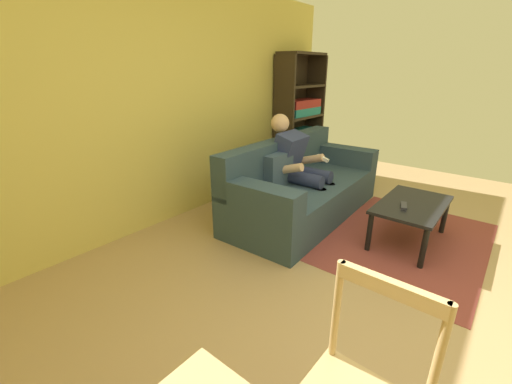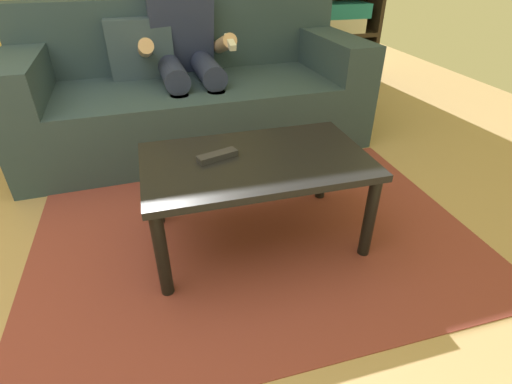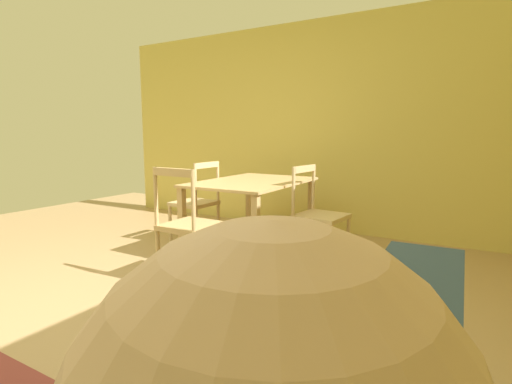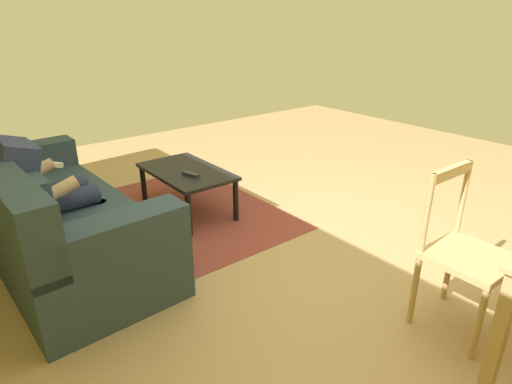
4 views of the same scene
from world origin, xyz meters
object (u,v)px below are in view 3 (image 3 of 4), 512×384
at_px(dining_chair_facing_couch, 189,226).
at_px(dining_chair_by_doorway, 196,203).
at_px(dining_chair_near_wall, 318,216).
at_px(dining_table, 252,191).

relative_size(dining_chair_facing_couch, dining_chair_by_doorway, 1.05).
bearing_deg(dining_chair_near_wall, dining_chair_facing_couch, -36.04).
xyz_separation_m(dining_chair_near_wall, dining_chair_by_doorway, (0.00, -1.44, -0.01)).
relative_size(dining_table, dining_chair_facing_couch, 1.39).
distance_m(dining_chair_near_wall, dining_chair_by_doorway, 1.44).
bearing_deg(dining_chair_near_wall, dining_chair_by_doorway, -89.83).
relative_size(dining_table, dining_chair_near_wall, 1.45).
xyz_separation_m(dining_table, dining_chair_near_wall, (-0.00, 0.72, -0.18)).
bearing_deg(dining_chair_facing_couch, dining_chair_near_wall, 143.96).
bearing_deg(dining_chair_near_wall, dining_table, -89.74).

